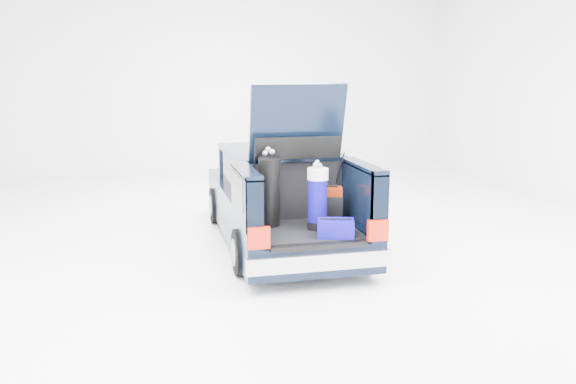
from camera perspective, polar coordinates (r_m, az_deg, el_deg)
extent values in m
plane|color=white|center=(9.50, -0.69, -4.75)|extent=(14.00, 14.00, 0.00)
cube|color=black|center=(9.99, -1.51, -0.97)|extent=(1.75, 3.00, 0.70)
cube|color=black|center=(11.52, -3.10, 0.20)|extent=(1.70, 0.30, 0.50)
cube|color=#A8A8AF|center=(11.67, -3.22, 0.00)|extent=(1.72, 0.10, 0.22)
cube|color=black|center=(9.39, -0.91, 2.08)|extent=(1.55, 1.95, 0.54)
cube|color=black|center=(9.35, -0.92, 3.83)|extent=(1.62, 2.05, 0.06)
cube|color=black|center=(8.00, 1.65, -5.28)|extent=(1.75, 1.30, 0.40)
cube|color=black|center=(7.96, 1.62, -3.69)|extent=(1.32, 1.18, 0.05)
cube|color=black|center=(7.69, -3.92, -1.19)|extent=(0.20, 1.30, 0.85)
cube|color=black|center=(8.08, 7.00, -0.63)|extent=(0.20, 1.30, 0.85)
cube|color=black|center=(7.60, -3.96, 2.01)|extent=(0.20, 1.30, 0.06)
cube|color=black|center=(8.00, 7.07, 2.42)|extent=(0.20, 1.30, 0.06)
cube|color=black|center=(8.43, 0.59, -0.05)|extent=(1.36, 0.08, 0.84)
cube|color=#A8A8AF|center=(7.37, 3.02, -6.55)|extent=(1.80, 0.12, 0.20)
cube|color=#A01406|center=(7.13, -2.75, -4.31)|extent=(0.26, 0.07, 0.26)
cube|color=#A01406|center=(7.53, 8.42, -3.56)|extent=(0.26, 0.07, 0.26)
cube|color=black|center=(7.35, 2.95, -5.17)|extent=(1.20, 0.06, 0.06)
cube|color=black|center=(8.13, 0.90, 6.56)|extent=(1.28, 0.33, 1.03)
cube|color=black|center=(8.15, 0.83, 7.57)|extent=(0.95, 0.17, 0.54)
cylinder|color=black|center=(10.68, -6.70, -1.27)|extent=(0.20, 0.62, 0.62)
cylinder|color=slate|center=(10.68, -6.70, -1.27)|extent=(0.23, 0.36, 0.36)
cylinder|color=black|center=(10.98, 1.83, -0.84)|extent=(0.20, 0.62, 0.62)
cylinder|color=slate|center=(10.98, 1.83, -0.84)|extent=(0.23, 0.36, 0.36)
cylinder|color=black|center=(8.00, -4.35, -5.63)|extent=(0.20, 0.62, 0.62)
cylinder|color=slate|center=(8.00, -4.35, -5.63)|extent=(0.23, 0.36, 0.36)
cylinder|color=black|center=(8.39, 6.82, -4.84)|extent=(0.20, 0.62, 0.62)
cylinder|color=slate|center=(8.39, 6.82, -4.84)|extent=(0.23, 0.36, 0.36)
cube|color=#721903|center=(8.15, 3.91, -1.32)|extent=(0.36, 0.27, 0.51)
cube|color=black|center=(8.09, 3.93, 0.55)|extent=(0.21, 0.09, 0.03)
cube|color=black|center=(8.07, 4.11, -1.82)|extent=(0.33, 0.09, 0.39)
cylinder|color=black|center=(8.01, -1.76, 0.01)|extent=(0.33, 0.41, 0.96)
cube|color=white|center=(8.12, -1.94, 0.41)|extent=(0.11, 0.03, 0.33)
sphere|color=#99999E|center=(7.93, -2.13, 3.65)|extent=(0.08, 0.08, 0.08)
sphere|color=#99999E|center=(7.89, -1.50, 3.77)|extent=(0.08, 0.08, 0.08)
cylinder|color=black|center=(7.97, 2.76, -3.10)|extent=(0.34, 0.34, 0.10)
cylinder|color=#0B0573|center=(7.90, 2.78, -0.76)|extent=(0.31, 0.31, 0.57)
cylinder|color=white|center=(7.83, 2.80, 1.70)|extent=(0.34, 0.34, 0.15)
sphere|color=#99999E|center=(7.84, 2.99, 2.48)|extent=(0.07, 0.07, 0.07)
sphere|color=#99999E|center=(7.85, 2.73, 2.80)|extent=(0.07, 0.07, 0.07)
cube|color=#0B0573|center=(7.61, 4.48, -3.40)|extent=(0.52, 0.41, 0.22)
cylinder|color=black|center=(7.58, 4.50, -2.53)|extent=(0.38, 0.14, 0.02)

